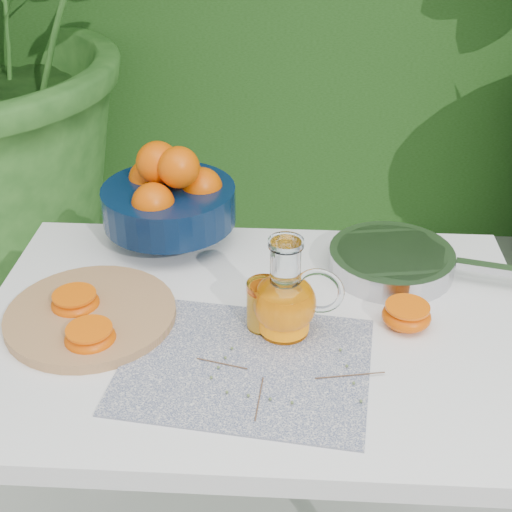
# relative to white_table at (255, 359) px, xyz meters

# --- Properties ---
(white_table) EXTENTS (1.00, 0.70, 0.75)m
(white_table) POSITION_rel_white_table_xyz_m (0.00, 0.00, 0.00)
(white_table) COLOR white
(white_table) RESTS_ON ground
(placemat) EXTENTS (0.44, 0.36, 0.00)m
(placemat) POSITION_rel_white_table_xyz_m (-0.01, -0.12, 0.08)
(placemat) COLOR #0C1A44
(placemat) RESTS_ON white_table
(cutting_board) EXTENTS (0.37, 0.37, 0.02)m
(cutting_board) POSITION_rel_white_table_xyz_m (-0.30, -0.01, 0.09)
(cutting_board) COLOR #A9734C
(cutting_board) RESTS_ON white_table
(fruit_bowl) EXTENTS (0.35, 0.35, 0.22)m
(fruit_bowl) POSITION_rel_white_table_xyz_m (-0.20, 0.30, 0.18)
(fruit_bowl) COLOR black
(fruit_bowl) RESTS_ON white_table
(juice_pitcher) EXTENTS (0.16, 0.13, 0.18)m
(juice_pitcher) POSITION_rel_white_table_xyz_m (0.05, -0.02, 0.15)
(juice_pitcher) COLOR white
(juice_pitcher) RESTS_ON white_table
(juice_tumbler) EXTENTS (0.08, 0.08, 0.09)m
(juice_tumbler) POSITION_rel_white_table_xyz_m (0.02, -0.01, 0.13)
(juice_tumbler) COLOR white
(juice_tumbler) RESTS_ON white_table
(saute_pan) EXTENTS (0.45, 0.30, 0.05)m
(saute_pan) POSITION_rel_white_table_xyz_m (0.26, 0.19, 0.11)
(saute_pan) COLOR #B0B0B5
(saute_pan) RESTS_ON white_table
(orange_halves) EXTENTS (0.71, 0.21, 0.04)m
(orange_halves) POSITION_rel_white_table_xyz_m (-0.11, -0.02, 0.10)
(orange_halves) COLOR #CF5402
(orange_halves) RESTS_ON white_table
(thyme_sprigs) EXTENTS (0.31, 0.18, 0.01)m
(thyme_sprigs) POSITION_rel_white_table_xyz_m (0.05, -0.15, 0.09)
(thyme_sprigs) COLOR brown
(thyme_sprigs) RESTS_ON white_table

